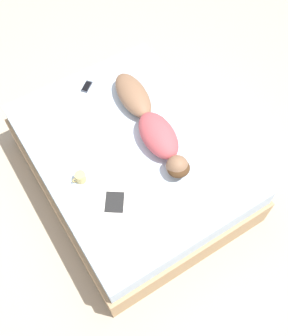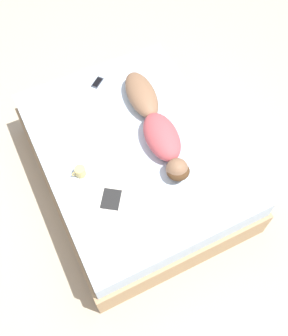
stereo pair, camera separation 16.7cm
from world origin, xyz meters
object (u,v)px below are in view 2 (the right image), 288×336
Objects in this scene: person at (156,124)px; coffee_mug at (80,171)px; open_magazine at (124,201)px; cell_phone at (97,83)px.

coffee_mug is at bearing 15.28° from person.
open_magazine is 3.43× the size of cell_phone.
person reaches higher than open_magazine.
person is 0.77m from coffee_mug.
person is 2.37× the size of open_magazine.
person is 0.74m from open_magazine.
cell_phone is at bearing -65.63° from person.
coffee_mug is 0.78× the size of cell_phone.
person is at bearing -170.71° from coffee_mug.
coffee_mug is (0.22, -0.38, 0.04)m from open_magazine.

